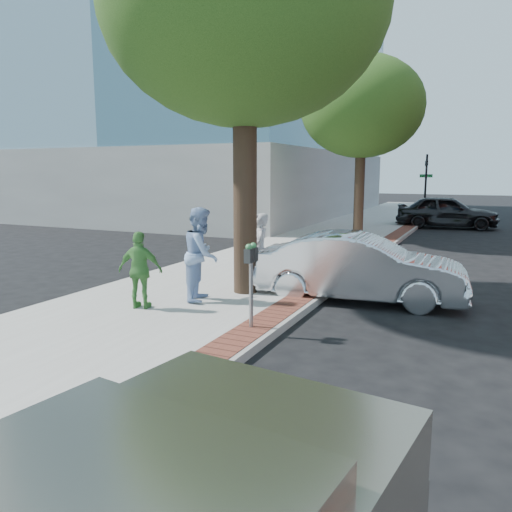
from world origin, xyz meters
The scene contains 15 objects.
ground centered at (0.00, 0.00, 0.00)m, with size 120.00×120.00×0.00m, color black.
sidewalk centered at (-1.50, 8.00, 0.07)m, with size 5.00×60.00×0.15m, color #9E9991.
brick_strip centered at (0.70, 8.00, 0.15)m, with size 0.60×60.00×0.01m, color brown.
curb centered at (1.05, 8.00, 0.07)m, with size 0.10×60.00×0.15m, color gray.
office_tower centered at (-13.00, 22.00, 12.00)m, with size 18.00×22.00×24.00m, color slate.
office_base centered at (-13.00, 22.00, 2.00)m, with size 18.20×22.20×4.00m, color gray.
signal_near centered at (0.90, 22.00, 2.25)m, with size 0.70×0.15×3.80m.
tree_near centered at (-0.60, 1.90, 6.17)m, with size 6.00×6.00×8.51m.
tree_far centered at (-0.50, 12.00, 5.30)m, with size 4.80×4.80×7.14m.
parking_meter centered at (0.64, -0.39, 1.21)m, with size 0.12×0.32×1.47m.
person_gray centered at (-0.53, 2.53, 1.01)m, with size 0.63×0.41×1.72m, color #AEADB2.
person_officer centered at (-1.12, 0.90, 1.13)m, with size 0.95×0.74×1.95m, color #87A4D1.
person_green centered at (-1.86, -0.20, 0.92)m, with size 0.90×0.37×1.53m, color #4C9142.
sedan_silver centered at (1.77, 2.76, 0.75)m, with size 1.58×4.52×1.49m, color silver.
bg_car centered at (2.33, 19.00, 0.83)m, with size 1.97×4.89×1.66m, color black.
Camera 1 is at (4.25, -7.92, 2.81)m, focal length 35.00 mm.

